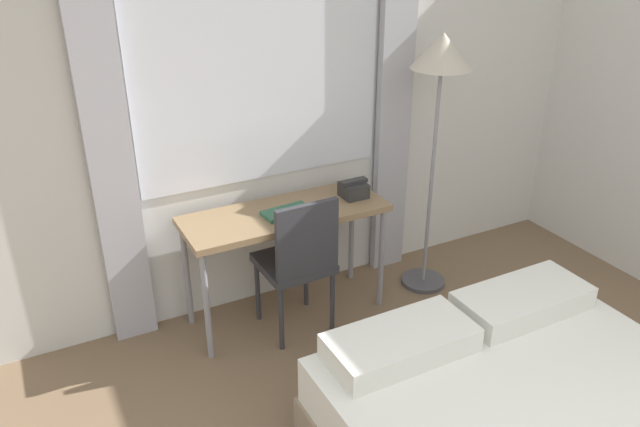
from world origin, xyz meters
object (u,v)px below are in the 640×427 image
at_px(book, 287,212).
at_px(standing_lamp, 440,76).
at_px(desk, 285,221).
at_px(desk_chair, 299,258).
at_px(telephone, 354,189).

bearing_deg(book, standing_lamp, -3.96).
bearing_deg(book, desk, 83.08).
relative_size(desk_chair, book, 3.06).
bearing_deg(desk_chair, telephone, 21.32).
relative_size(desk, telephone, 7.11).
relative_size(desk, book, 4.15).
bearing_deg(desk, telephone, -1.28).
height_order(desk_chair, book, desk_chair).
distance_m(desk_chair, book, 0.28).
bearing_deg(telephone, desk_chair, -157.46).
xyz_separation_m(standing_lamp, telephone, (-0.52, 0.10, -0.67)).
height_order(standing_lamp, book, standing_lamp).
height_order(desk, telephone, telephone).
xyz_separation_m(desk, book, (-0.00, -0.04, 0.08)).
bearing_deg(desk, standing_lamp, -6.29).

